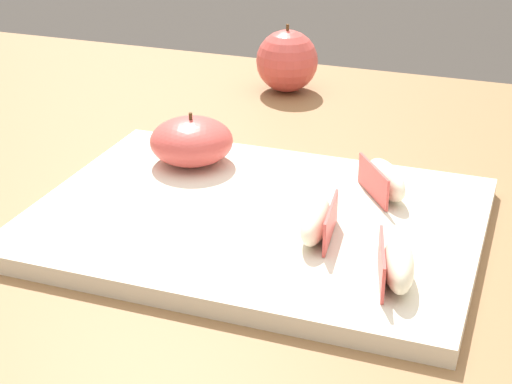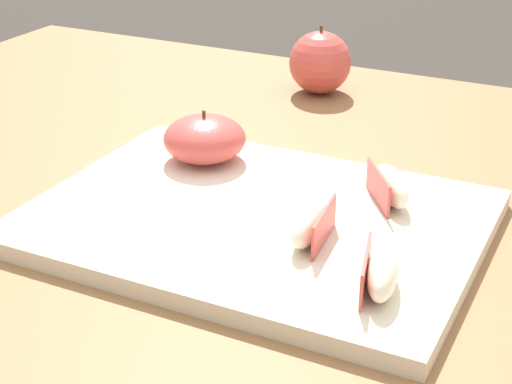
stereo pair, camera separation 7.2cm
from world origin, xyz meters
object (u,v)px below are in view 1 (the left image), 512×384
(apple_wedge_left, at_px, (397,264))
(apple_wedge_middle, at_px, (317,221))
(whole_apple_pink_lady, at_px, (287,61))
(apple_half_skin_up, at_px, (191,141))
(cutting_board, at_px, (256,220))
(apple_wedge_near_knife, at_px, (385,180))

(apple_wedge_left, distance_m, apple_wedge_middle, 0.09)
(apple_wedge_left, xyz_separation_m, whole_apple_pink_lady, (-0.24, 0.46, 0.01))
(apple_half_skin_up, relative_size, apple_wedge_middle, 1.14)
(cutting_board, xyz_separation_m, whole_apple_pink_lady, (-0.10, 0.38, 0.03))
(apple_wedge_left, height_order, whole_apple_pink_lady, whole_apple_pink_lady)
(apple_wedge_left, height_order, apple_wedge_near_knife, same)
(apple_wedge_near_knife, bearing_deg, apple_wedge_middle, -110.08)
(apple_wedge_near_knife, distance_m, whole_apple_pink_lady, 0.37)
(cutting_board, xyz_separation_m, apple_half_skin_up, (-0.10, 0.08, 0.03))
(cutting_board, relative_size, apple_wedge_left, 5.25)
(apple_half_skin_up, height_order, whole_apple_pink_lady, whole_apple_pink_lady)
(cutting_board, height_order, apple_wedge_near_knife, apple_wedge_near_knife)
(cutting_board, bearing_deg, apple_half_skin_up, 139.95)
(whole_apple_pink_lady, bearing_deg, apple_half_skin_up, -90.87)
(cutting_board, distance_m, apple_wedge_near_knife, 0.13)
(cutting_board, height_order, whole_apple_pink_lady, whole_apple_pink_lady)
(cutting_board, bearing_deg, apple_wedge_near_knife, 36.34)
(cutting_board, relative_size, apple_wedge_middle, 5.35)
(apple_wedge_near_knife, distance_m, apple_wedge_middle, 0.11)
(apple_wedge_left, relative_size, whole_apple_pink_lady, 0.84)
(apple_wedge_middle, xyz_separation_m, whole_apple_pink_lady, (-0.16, 0.41, 0.01))
(apple_half_skin_up, bearing_deg, whole_apple_pink_lady, 89.13)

